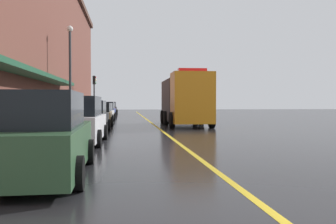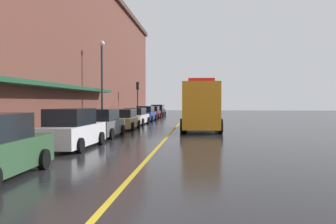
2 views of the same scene
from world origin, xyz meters
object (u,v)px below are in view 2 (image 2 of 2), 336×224
Objects in this scene: parked_car_3 at (124,120)px; utility_truck at (201,107)px; parked_car_7 at (158,111)px; parked_car_5 at (146,114)px; traffic_light_near at (138,93)px; parked_car_1 at (72,130)px; parking_meter_1 at (52,123)px; street_lamp_left at (102,74)px; parked_car_2 at (102,124)px; parking_meter_0 at (134,111)px; parked_car_4 at (136,117)px; parked_car_6 at (152,113)px.

parked_car_3 is 0.64× the size of utility_truck.
parked_car_7 reaches higher than parked_car_3.
parked_car_5 is 1.07× the size of traffic_light_near.
traffic_light_near reaches higher than parked_car_1.
parking_meter_1 is 0.19× the size of street_lamp_left.
parked_car_2 reaches higher than parking_meter_1.
parked_car_3 reaches higher than parking_meter_0.
utility_truck is 8.66m from street_lamp_left.
parked_car_7 is at bearing 1.09° from parked_car_2.
parked_car_7 is 22.96m from street_lamp_left.
parked_car_4 is 6.13m from parked_car_5.
parking_meter_1 is at bearing 176.56° from parked_car_4.
parked_car_3 is at bearing 1.61° from parked_car_1.
parking_meter_0 is (-1.36, -11.92, 0.26)m from parked_car_7.
parked_car_4 is 0.96× the size of parked_car_7.
parked_car_2 is 0.96× the size of parked_car_4.
street_lamp_left is at bearing -93.22° from parking_meter_0.
parked_car_5 reaches higher than parking_meter_1.
parking_meter_0 is 1.00× the size of parking_meter_1.
parked_car_5 is at bearing -179.30° from parked_car_6.
parked_car_3 reaches higher than parking_meter_1.
parked_car_7 is 1.11× the size of traffic_light_near.
parking_meter_0 is 21.99m from parking_meter_1.
street_lamp_left is (-0.60, -10.67, 3.34)m from parking_meter_0.
parking_meter_1 is at bearing 178.07° from parked_car_7.
parked_car_4 is 0.66× the size of street_lamp_left.
parked_car_4 is (-0.03, 11.50, -0.06)m from parked_car_2.
parked_car_4 is at bearing 84.83° from parking_meter_1.
utility_truck reaches higher than parked_car_4.
parking_meter_0 is at bearing 6.57° from parked_car_3.
utility_truck is at bearing -59.44° from parking_meter_0.
parking_meter_0 is (-7.43, 12.58, -0.70)m from utility_truck.
parked_car_7 is at bearing -166.14° from utility_truck.
traffic_light_near is (0.06, 24.34, 2.10)m from parking_meter_1.
parked_car_5 is 0.96× the size of parked_car_7.
parked_car_3 is at bearing 0.38° from parked_car_2.
parked_car_1 is 25.72m from traffic_light_near.
parked_car_1 is 3.50× the size of parking_meter_0.
parking_meter_1 is at bearing -86.97° from street_lamp_left.
street_lamp_left reaches higher than parked_car_5.
parked_car_6 is 3.18× the size of parking_meter_1.
parked_car_7 is 3.60× the size of parking_meter_1.
traffic_light_near is at bearing 10.42° from parked_car_4.
parked_car_5 reaches higher than parking_meter_0.
parked_car_1 is 1.08× the size of traffic_light_near.
parked_car_1 is 16.77m from parked_car_4.
parked_car_5 is at bearing 0.93° from parked_car_2.
parked_car_2 is 0.91× the size of parked_car_3.
parked_car_2 is at bearing -85.44° from parking_meter_0.
parked_car_5 is (0.00, 17.63, -0.02)m from parked_car_2.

